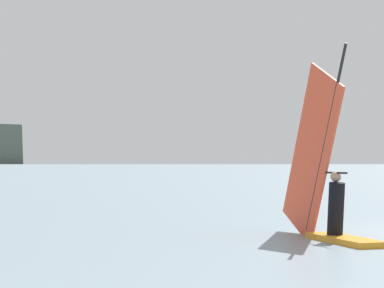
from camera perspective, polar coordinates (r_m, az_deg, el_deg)
The scene contains 2 objects.
windsurfer at distance 15.98m, azimuth 10.00°, elevation -3.22°, with size 0.86×4.07×4.16m.
distant_headland at distance 1273.68m, azimuth -5.34°, elevation -0.32°, with size 678.28×277.40×52.19m, color #4C564C.
Camera 1 is at (-12.55, -12.93, 1.57)m, focal length 71.08 mm.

